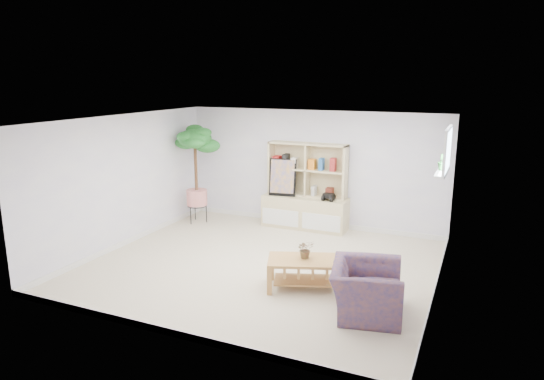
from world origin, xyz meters
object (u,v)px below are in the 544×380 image
at_px(floor_tree, 196,175).
at_px(armchair, 366,286).
at_px(storage_unit, 305,186).
at_px(coffee_table, 306,274).

relative_size(floor_tree, armchair, 2.03).
bearing_deg(armchair, floor_tree, 46.55).
height_order(storage_unit, floor_tree, floor_tree).
relative_size(coffee_table, floor_tree, 0.53).
height_order(storage_unit, armchair, storage_unit).
relative_size(storage_unit, armchair, 1.71).
distance_m(coffee_table, armchair, 1.09).
bearing_deg(armchair, coffee_table, 55.30).
bearing_deg(storage_unit, floor_tree, -166.03).
xyz_separation_m(storage_unit, coffee_table, (1.02, -2.78, -0.65)).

